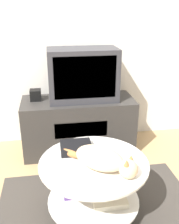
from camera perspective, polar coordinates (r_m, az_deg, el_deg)
ground_plane at (r=2.07m, az=2.24°, el=-21.50°), size 12.00×12.00×0.00m
wall_back at (r=2.77m, az=-2.73°, el=19.63°), size 8.00×0.05×2.60m
rug at (r=2.06m, az=2.25°, el=-21.30°), size 1.50×1.08×0.02m
tv_stand at (r=2.71m, az=-2.41°, el=-2.85°), size 1.12×0.46×0.56m
tv at (r=2.54m, az=-1.45°, el=8.12°), size 0.66×0.34×0.50m
speaker at (r=2.63m, az=-11.67°, el=3.66°), size 0.11×0.11×0.11m
coffee_table at (r=1.88m, az=1.07°, el=-14.96°), size 0.74×0.74×0.43m
dvd_box at (r=1.91m, az=-2.95°, el=-7.69°), size 0.22×0.18×0.05m
cat at (r=1.69m, az=2.92°, el=-10.25°), size 0.47×0.41×0.14m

